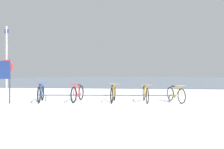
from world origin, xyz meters
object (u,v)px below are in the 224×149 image
object	(u,v)px
bicycle_4	(176,94)
rescue_post	(7,64)
info_sign	(4,74)
bicycle_1	(78,93)
bicycle_3	(146,94)
bicycle_2	(113,94)
bicycle_0	(41,93)

from	to	relation	value
bicycle_4	rescue_post	distance (m)	8.13
rescue_post	info_sign	bearing A→B (deg)	-59.72
bicycle_1	bicycle_4	world-z (taller)	bicycle_1
bicycle_3	bicycle_2	bearing A→B (deg)	-175.06
bicycle_2	info_sign	bearing A→B (deg)	-167.54
bicycle_0	bicycle_1	xyz separation A→B (m)	(1.60, 0.25, -0.01)
bicycle_1	info_sign	size ratio (longest dim) A/B	0.94
bicycle_1	rescue_post	world-z (taller)	rescue_post
bicycle_0	info_sign	world-z (taller)	info_sign
bicycle_0	rescue_post	size ratio (longest dim) A/B	0.47
bicycle_3	bicycle_4	distance (m)	1.32
rescue_post	bicycle_1	bearing A→B (deg)	-6.90
bicycle_0	bicycle_4	distance (m)	5.94
bicycle_0	info_sign	size ratio (longest dim) A/B	0.92
bicycle_1	info_sign	bearing A→B (deg)	-161.38
bicycle_3	info_sign	size ratio (longest dim) A/B	0.93
info_sign	bicycle_0	bearing A→B (deg)	29.39
bicycle_2	info_sign	world-z (taller)	info_sign
bicycle_3	rescue_post	xyz separation A→B (m)	(-6.70, 0.30, 1.36)
bicycle_0	bicycle_2	bearing A→B (deg)	4.85
bicycle_4	info_sign	bearing A→B (deg)	-170.20
bicycle_3	info_sign	world-z (taller)	info_sign
bicycle_0	bicycle_3	distance (m)	4.62
bicycle_0	info_sign	bearing A→B (deg)	-150.61
bicycle_0	bicycle_3	xyz separation A→B (m)	(4.61, 0.39, -0.02)
bicycle_0	bicycle_2	distance (m)	3.20
bicycle_0	bicycle_1	size ratio (longest dim) A/B	0.99
bicycle_2	rescue_post	size ratio (longest dim) A/B	0.46
info_sign	rescue_post	xyz separation A→B (m)	(-0.82, 1.41, 0.49)
bicycle_3	rescue_post	distance (m)	6.85
bicycle_1	bicycle_3	xyz separation A→B (m)	(3.01, 0.14, -0.01)
bicycle_2	info_sign	xyz separation A→B (m)	(-4.46, -0.99, 0.87)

